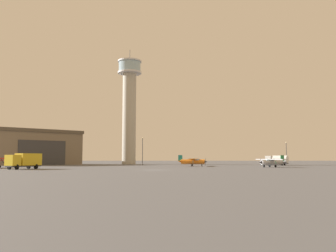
{
  "coord_description": "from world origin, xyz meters",
  "views": [
    {
      "loc": [
        2.16,
        -66.18,
        2.27
      ],
      "look_at": [
        3.07,
        23.14,
        10.25
      ],
      "focal_mm": 37.97,
      "sensor_mm": 36.0,
      "label": 1
    }
  ],
  "objects_px": {
    "control_tower": "(129,103)",
    "airplane_silver": "(272,162)",
    "light_post_east": "(286,151)",
    "airplane_orange": "(192,161)",
    "truck_fuel_tanker_white": "(277,160)",
    "light_post_west": "(143,148)",
    "truck_box_yellow": "(24,160)"
  },
  "relations": [
    {
      "from": "control_tower",
      "to": "airplane_orange",
      "type": "height_order",
      "value": "control_tower"
    },
    {
      "from": "truck_box_yellow",
      "to": "light_post_west",
      "type": "bearing_deg",
      "value": -179.45
    },
    {
      "from": "light_post_west",
      "to": "control_tower",
      "type": "bearing_deg",
      "value": 109.74
    },
    {
      "from": "airplane_silver",
      "to": "light_post_east",
      "type": "relative_size",
      "value": 1.26
    },
    {
      "from": "control_tower",
      "to": "light_post_east",
      "type": "xyz_separation_m",
      "value": [
        53.06,
        -7.89,
        -17.0
      ]
    },
    {
      "from": "airplane_silver",
      "to": "airplane_orange",
      "type": "distance_m",
      "value": 20.58
    },
    {
      "from": "airplane_silver",
      "to": "airplane_orange",
      "type": "height_order",
      "value": "airplane_orange"
    },
    {
      "from": "control_tower",
      "to": "truck_box_yellow",
      "type": "xyz_separation_m",
      "value": [
        -15.23,
        -54.66,
        -19.79
      ]
    },
    {
      "from": "airplane_orange",
      "to": "light_post_east",
      "type": "distance_m",
      "value": 40.66
    },
    {
      "from": "light_post_east",
      "to": "airplane_silver",
      "type": "bearing_deg",
      "value": -114.26
    },
    {
      "from": "truck_fuel_tanker_white",
      "to": "light_post_west",
      "type": "height_order",
      "value": "light_post_west"
    },
    {
      "from": "light_post_west",
      "to": "airplane_silver",
      "type": "bearing_deg",
      "value": -37.34
    },
    {
      "from": "airplane_silver",
      "to": "truck_fuel_tanker_white",
      "type": "xyz_separation_m",
      "value": [
        7.64,
        20.38,
        0.33
      ]
    },
    {
      "from": "light_post_east",
      "to": "light_post_west",
      "type": "bearing_deg",
      "value": -170.09
    },
    {
      "from": "airplane_orange",
      "to": "airplane_silver",
      "type": "bearing_deg",
      "value": -15.96
    },
    {
      "from": "airplane_orange",
      "to": "truck_box_yellow",
      "type": "xyz_separation_m",
      "value": [
        -35.2,
        -23.35,
        0.37
      ]
    },
    {
      "from": "airplane_silver",
      "to": "truck_box_yellow",
      "type": "bearing_deg",
      "value": -8.99
    },
    {
      "from": "truck_box_yellow",
      "to": "light_post_east",
      "type": "relative_size",
      "value": 0.97
    },
    {
      "from": "truck_box_yellow",
      "to": "airplane_silver",
      "type": "bearing_deg",
      "value": 133.65
    },
    {
      "from": "airplane_orange",
      "to": "truck_fuel_tanker_white",
      "type": "bearing_deg",
      "value": 34.42
    },
    {
      "from": "airplane_orange",
      "to": "light_post_west",
      "type": "bearing_deg",
      "value": 144.83
    },
    {
      "from": "airplane_silver",
      "to": "truck_box_yellow",
      "type": "xyz_separation_m",
      "value": [
        -53.43,
        -13.78,
        0.42
      ]
    },
    {
      "from": "truck_box_yellow",
      "to": "light_post_west",
      "type": "xyz_separation_m",
      "value": [
        21.02,
        38.5,
        3.33
      ]
    },
    {
      "from": "airplane_orange",
      "to": "light_post_west",
      "type": "height_order",
      "value": "light_post_west"
    },
    {
      "from": "control_tower",
      "to": "airplane_orange",
      "type": "relative_size",
      "value": 4.08
    },
    {
      "from": "airplane_silver",
      "to": "light_post_east",
      "type": "distance_m",
      "value": 36.32
    },
    {
      "from": "control_tower",
      "to": "airplane_silver",
      "type": "xyz_separation_m",
      "value": [
        38.2,
        -40.87,
        -20.21
      ]
    },
    {
      "from": "control_tower",
      "to": "airplane_silver",
      "type": "relative_size",
      "value": 4.37
    },
    {
      "from": "control_tower",
      "to": "truck_box_yellow",
      "type": "distance_m",
      "value": 60.09
    },
    {
      "from": "airplane_silver",
      "to": "light_post_east",
      "type": "xyz_separation_m",
      "value": [
        14.86,
        32.98,
        3.21
      ]
    },
    {
      "from": "truck_fuel_tanker_white",
      "to": "light_post_east",
      "type": "relative_size",
      "value": 0.85
    },
    {
      "from": "airplane_orange",
      "to": "truck_box_yellow",
      "type": "relative_size",
      "value": 1.39
    }
  ]
}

